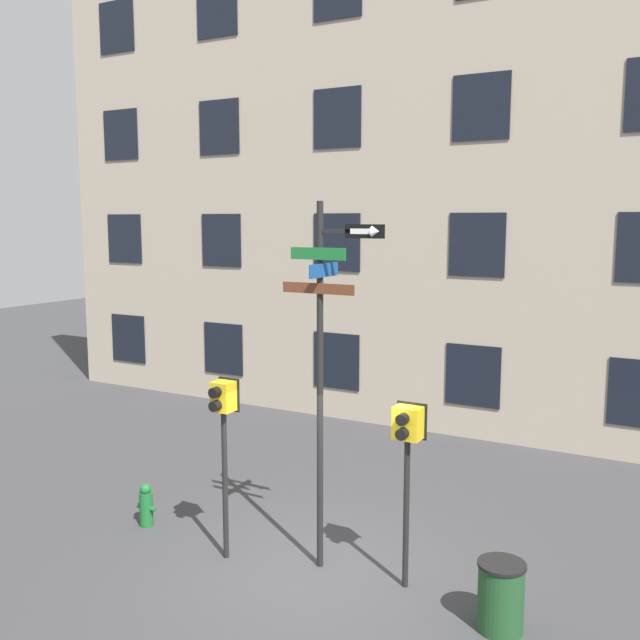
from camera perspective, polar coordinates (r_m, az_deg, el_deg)
The scene contains 7 objects.
ground_plane at distance 10.48m, azimuth -0.33°, elevation -19.74°, with size 60.00×60.00×0.00m, color #38383A.
building_facade at distance 16.18m, azimuth 12.93°, elevation 11.05°, with size 24.00×0.63×11.58m.
street_sign_pole at distance 9.69m, azimuth 0.33°, elevation -2.93°, with size 1.49×0.77×5.13m.
pedestrian_signal_left at distance 10.29m, azimuth -7.74°, elevation -7.89°, with size 0.35×0.40×2.65m.
pedestrian_signal_right at distance 9.49m, azimuth 7.00°, elevation -9.70°, with size 0.42×0.40×2.51m.
fire_hydrant at distance 12.13m, azimuth -13.74°, elevation -14.21°, with size 0.37×0.21×0.70m.
trash_bin at distance 9.36m, azimuth 14.26°, elevation -20.64°, with size 0.58×0.58×0.85m.
Camera 1 is at (4.56, -8.08, 4.89)m, focal length 40.00 mm.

